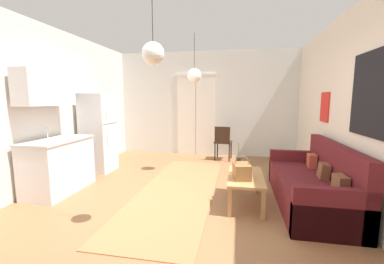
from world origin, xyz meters
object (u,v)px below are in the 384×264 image
(couch, at_px, (315,186))
(refrigerator, at_px, (98,133))
(accent_chair, at_px, (223,141))
(pendant_lamp_far, at_px, (194,76))
(coffee_table, at_px, (246,179))
(bamboo_vase, at_px, (238,165))
(handbag, at_px, (242,171))
(pendant_lamp_near, at_px, (153,53))

(couch, distance_m, refrigerator, 4.19)
(accent_chair, distance_m, pendant_lamp_far, 2.01)
(coffee_table, height_order, bamboo_vase, bamboo_vase)
(bamboo_vase, xyz_separation_m, handbag, (0.05, -0.23, -0.02))
(couch, xyz_separation_m, bamboo_vase, (-1.10, -0.07, 0.28))
(handbag, relative_size, refrigerator, 0.21)
(couch, bearing_deg, pendant_lamp_far, 149.41)
(couch, relative_size, pendant_lamp_near, 2.23)
(coffee_table, distance_m, pendant_lamp_near, 2.19)
(coffee_table, xyz_separation_m, pendant_lamp_near, (-1.02, -1.03, 1.64))
(couch, height_order, bamboo_vase, couch)
(refrigerator, xyz_separation_m, accent_chair, (2.55, 1.42, -0.33))
(couch, relative_size, bamboo_vase, 4.28)
(accent_chair, distance_m, pendant_lamp_near, 3.93)
(refrigerator, height_order, pendant_lamp_far, pendant_lamp_far)
(accent_chair, bearing_deg, refrigerator, 35.20)
(coffee_table, bearing_deg, couch, 8.00)
(handbag, relative_size, pendant_lamp_far, 0.36)
(bamboo_vase, relative_size, pendant_lamp_far, 0.50)
(coffee_table, xyz_separation_m, handbag, (-0.06, -0.16, 0.17))
(coffee_table, bearing_deg, bamboo_vase, 147.48)
(pendant_lamp_near, height_order, pendant_lamp_far, same)
(bamboo_vase, relative_size, accent_chair, 0.55)
(coffee_table, bearing_deg, pendant_lamp_far, 127.34)
(bamboo_vase, bearing_deg, refrigerator, 160.08)
(couch, height_order, coffee_table, couch)
(accent_chair, bearing_deg, coffee_table, 107.01)
(pendant_lamp_near, bearing_deg, handbag, 42.37)
(couch, bearing_deg, bamboo_vase, -176.48)
(pendant_lamp_near, bearing_deg, pendant_lamp_far, 89.60)
(bamboo_vase, bearing_deg, couch, 3.52)
(pendant_lamp_near, bearing_deg, refrigerator, 133.02)
(coffee_table, bearing_deg, accent_chair, 100.91)
(pendant_lamp_far, bearing_deg, accent_chair, 67.38)
(handbag, xyz_separation_m, pendant_lamp_far, (-0.94, 1.47, 1.46))
(handbag, distance_m, refrigerator, 3.26)
(refrigerator, height_order, pendant_lamp_near, pendant_lamp_near)
(couch, xyz_separation_m, handbag, (-1.05, -0.29, 0.26))
(refrigerator, bearing_deg, couch, -13.85)
(couch, relative_size, refrigerator, 1.23)
(pendant_lamp_far, bearing_deg, handbag, -57.38)
(refrigerator, xyz_separation_m, pendant_lamp_near, (2.02, -2.16, 1.19))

